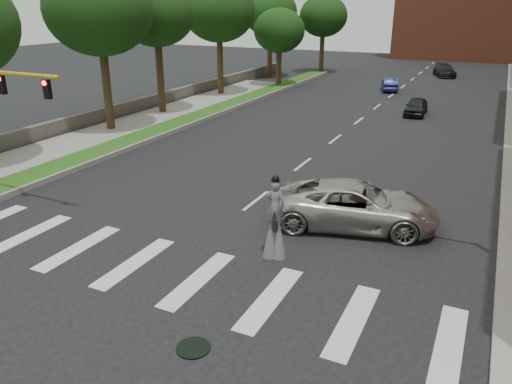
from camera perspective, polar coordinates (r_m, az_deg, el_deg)
name	(u,v)px	position (r m, az deg, el deg)	size (l,w,h in m)	color
ground_plane	(147,285)	(16.53, -12.33, -10.37)	(160.00, 160.00, 0.00)	black
grass_median	(187,120)	(38.06, -7.87, 8.11)	(2.00, 60.00, 0.25)	#225117
median_curb	(199,122)	(37.50, -6.52, 8.00)	(0.20, 60.00, 0.28)	gray
sidewalk_left	(54,149)	(32.62, -22.04, 4.54)	(4.00, 60.00, 0.18)	gray
stone_wall	(144,104)	(42.74, -12.69, 9.79)	(0.50, 56.00, 1.10)	#524D46
manhole	(193,348)	(13.70, -7.19, -17.26)	(0.90, 0.90, 0.04)	black
stilt_performer	(275,226)	(17.27, 2.17, -3.85)	(0.83, 0.59, 3.05)	#382616
suv_crossing	(355,205)	(20.18, 11.25, -1.47)	(2.98, 6.46, 1.79)	#B7B4AC
car_near	(416,106)	(42.09, 17.83, 9.30)	(1.57, 3.91, 1.33)	black
car_mid	(390,84)	(53.07, 15.03, 11.80)	(1.38, 3.96, 1.30)	navy
car_far	(445,71)	(65.54, 20.76, 12.85)	(1.98, 4.87, 1.41)	black
tree_2	(99,9)	(35.56, -17.54, 19.27)	(6.98, 6.98, 10.97)	#382616
tree_3	(156,14)	(40.60, -11.35, 19.34)	(5.84, 5.84, 10.12)	#382616
tree_4	(219,11)	(48.52, -4.27, 19.96)	(6.70, 6.70, 10.55)	#382616
tree_5	(270,12)	(60.46, 1.61, 19.85)	(6.22, 6.22, 9.98)	#382616
tree_6	(279,31)	(53.56, 2.68, 17.92)	(5.24, 5.24, 7.91)	#382616
tree_7	(323,16)	(65.20, 7.70, 19.28)	(5.86, 5.86, 9.28)	#382616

